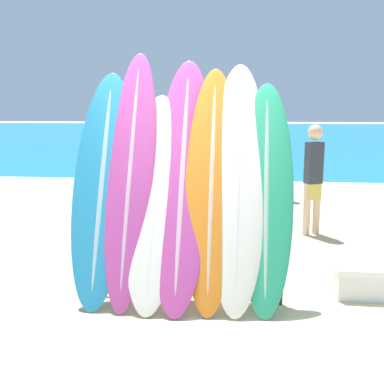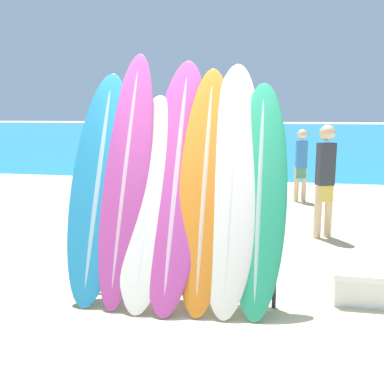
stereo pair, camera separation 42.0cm
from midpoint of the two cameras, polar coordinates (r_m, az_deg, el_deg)
name	(u,v)px [view 1 (the left image)]	position (r m, az deg, el deg)	size (l,w,h in m)	color
ground_plane	(176,316)	(4.29, -5.01, -15.51)	(160.00, 160.00, 0.00)	beige
ocean_water	(238,132)	(41.09, 5.56, 7.54)	(120.00, 60.00, 0.01)	teal
surfboard_rack	(183,252)	(4.45, -3.93, -7.61)	(1.97, 0.04, 0.93)	#28282D
surfboard_slot_0	(102,185)	(4.58, -13.93, 0.79)	(0.59, 1.01, 2.27)	teal
surfboard_slot_1	(131,175)	(4.51, -10.46, 2.15)	(0.48, 1.15, 2.48)	#B23D8E
surfboard_slot_2	(154,199)	(4.40, -7.55, -0.89)	(0.56, 1.03, 2.04)	silver
surfboard_slot_3	(183,180)	(4.40, -3.92, 1.57)	(0.58, 1.23, 2.40)	#B23D8E
surfboard_slot_4	(212,186)	(4.31, -0.27, 0.76)	(0.51, 1.02, 2.31)	orange
surfboard_slot_5	(238,184)	(4.29, 3.06, 0.98)	(0.56, 1.03, 2.35)	silver
surfboard_slot_6	(266,196)	(4.27, 6.64, -0.48)	(0.52, 0.88, 2.15)	#289E70
person_near_water	(282,162)	(9.60, 10.16, 3.81)	(0.25, 0.20, 1.50)	beige
person_mid_beach	(198,176)	(6.69, -0.98, 2.07)	(0.24, 0.28, 1.68)	beige
person_far_left	(313,176)	(6.92, 13.49, 2.03)	(0.28, 0.24, 1.67)	beige
person_far_right	(140,153)	(10.77, -7.71, 4.91)	(0.22, 0.27, 1.62)	beige
cooler_box	(362,281)	(4.87, 18.52, -10.76)	(0.55, 0.33, 0.32)	silver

